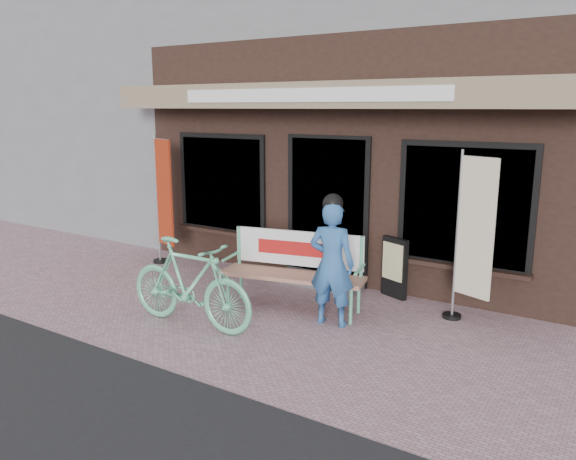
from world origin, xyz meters
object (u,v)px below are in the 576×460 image
Objects in this scene: nobori_cream at (472,237)px; menu_stand at (394,267)px; bench at (295,264)px; nobori_red at (163,199)px; person at (332,261)px; bicycle at (190,283)px.

nobori_cream is 2.49× the size of menu_stand.
nobori_red is (-2.89, 0.56, 0.53)m from bench.
nobori_red is (-3.56, 0.81, 0.33)m from person.
bicycle is at bearing -103.54° from menu_stand.
person reaches higher than menu_stand.
bicycle reaches higher than bench.
bench is 0.91× the size of nobori_cream.
nobori_cream reaches higher than menu_stand.
menu_stand is at bearing -37.33° from bicycle.
person is 1.91× the size of menu_stand.
nobori_red reaches higher than menu_stand.
nobori_red is at bearing -150.10° from menu_stand.
nobori_cream reaches higher than person.
nobori_red is 1.03× the size of nobori_cream.
nobori_cream is at bearing 19.85° from nobori_red.
bicycle is at bearing -132.77° from bench.
bicycle reaches higher than menu_stand.
nobori_cream is at bearing 5.87° from bench.
nobori_cream is (2.06, 0.67, 0.50)m from bench.
bicycle is (-0.72, -1.22, -0.05)m from bench.
nobori_cream is at bearing 1.06° from menu_stand.
bench is at bearing -108.33° from menu_stand.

